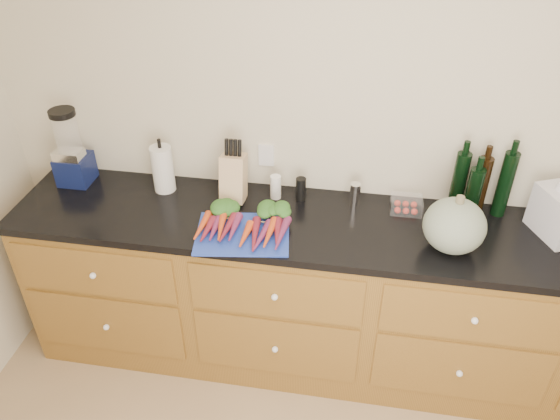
% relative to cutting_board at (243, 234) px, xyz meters
% --- Properties ---
extents(wall_back, '(4.10, 0.05, 2.60)m').
position_rel_cutting_board_xyz_m(wall_back, '(0.63, 0.48, 0.35)').
color(wall_back, beige).
rests_on(wall_back, ground).
extents(cabinets, '(3.60, 0.64, 0.90)m').
position_rel_cutting_board_xyz_m(cabinets, '(0.63, 0.16, -0.49)').
color(cabinets, brown).
rests_on(cabinets, ground).
extents(countertop, '(3.64, 0.62, 0.04)m').
position_rel_cutting_board_xyz_m(countertop, '(0.63, 0.16, -0.03)').
color(countertop, black).
rests_on(countertop, cabinets).
extents(cutting_board, '(0.48, 0.39, 0.01)m').
position_rel_cutting_board_xyz_m(cutting_board, '(0.00, 0.00, 0.00)').
color(cutting_board, '#223EAE').
rests_on(cutting_board, countertop).
extents(carrots, '(0.43, 0.32, 0.06)m').
position_rel_cutting_board_xyz_m(carrots, '(0.00, 0.04, 0.03)').
color(carrots, '#DA4819').
rests_on(carrots, cutting_board).
extents(squash, '(0.28, 0.28, 0.25)m').
position_rel_cutting_board_xyz_m(squash, '(0.95, 0.06, 0.12)').
color(squash, slate).
rests_on(squash, countertop).
extents(blender_appliance, '(0.16, 0.16, 0.42)m').
position_rel_cutting_board_xyz_m(blender_appliance, '(-0.98, 0.32, 0.18)').
color(blender_appliance, '#0E1642').
rests_on(blender_appliance, countertop).
extents(paper_towel, '(0.11, 0.11, 0.25)m').
position_rel_cutting_board_xyz_m(paper_towel, '(-0.49, 0.32, 0.12)').
color(paper_towel, silver).
rests_on(paper_towel, countertop).
extents(knife_block, '(0.12, 0.12, 0.24)m').
position_rel_cutting_board_xyz_m(knife_block, '(-0.11, 0.30, 0.11)').
color(knife_block, tan).
rests_on(knife_block, countertop).
extents(grinder_salt, '(0.06, 0.06, 0.13)m').
position_rel_cutting_board_xyz_m(grinder_salt, '(0.10, 0.34, 0.06)').
color(grinder_salt, white).
rests_on(grinder_salt, countertop).
extents(grinder_pepper, '(0.05, 0.05, 0.13)m').
position_rel_cutting_board_xyz_m(grinder_pepper, '(0.23, 0.34, 0.06)').
color(grinder_pepper, black).
rests_on(grinder_pepper, countertop).
extents(canister_chrome, '(0.05, 0.05, 0.12)m').
position_rel_cutting_board_xyz_m(canister_chrome, '(0.50, 0.34, 0.06)').
color(canister_chrome, white).
rests_on(canister_chrome, countertop).
extents(tomato_box, '(0.15, 0.12, 0.07)m').
position_rel_cutting_board_xyz_m(tomato_box, '(0.76, 0.33, 0.03)').
color(tomato_box, white).
rests_on(tomato_box, countertop).
extents(bottles, '(0.28, 0.14, 0.34)m').
position_rel_cutting_board_xyz_m(bottles, '(1.09, 0.37, 0.15)').
color(bottles, black).
rests_on(bottles, countertop).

